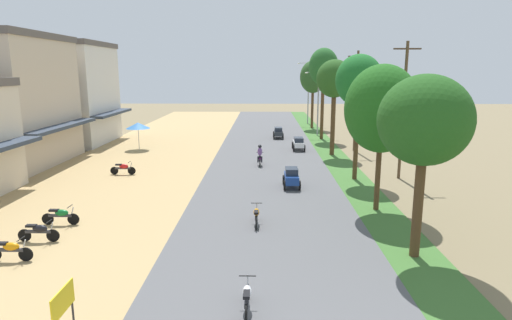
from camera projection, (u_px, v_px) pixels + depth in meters
name	position (u px, v px, depth m)	size (l,w,h in m)	color
shophouse_mid	(8.00, 101.00, 32.91)	(8.31, 10.21, 10.10)	#C6B299
shophouse_far	(69.00, 93.00, 43.23)	(8.74, 8.96, 10.10)	silver
parked_motorbike_nearest	(10.00, 249.00, 16.59)	(1.80, 0.54, 0.94)	black
parked_motorbike_second	(39.00, 231.00, 18.47)	(1.80, 0.54, 0.94)	black
parked_motorbike_third	(61.00, 215.00, 20.52)	(1.80, 0.54, 0.94)	black
parked_motorbike_fourth	(123.00, 168.00, 30.45)	(1.80, 0.54, 0.94)	black
street_signboard	(63.00, 304.00, 11.63)	(0.06, 1.30, 1.50)	#262628
vendor_umbrella	(138.00, 126.00, 39.88)	(2.20, 2.20, 2.52)	#99999E
median_tree_nearest	(425.00, 122.00, 16.08)	(3.49, 3.49, 7.15)	#4C351E
median_tree_second	(382.00, 109.00, 21.80)	(3.78, 3.78, 7.60)	#4C351E
median_tree_third	(359.00, 81.00, 27.98)	(3.07, 3.07, 8.32)	#4C351E
median_tree_fourth	(334.00, 80.00, 36.49)	(3.07, 3.07, 8.19)	#4C351E
median_tree_fifth	(323.00, 68.00, 45.00)	(3.09, 3.09, 9.59)	#4C351E
median_tree_sixth	(313.00, 77.00, 54.00)	(3.30, 3.30, 8.51)	#4C351E
streetlamp_near	(318.00, 98.00, 48.38)	(3.16, 0.20, 7.23)	gray
streetlamp_mid	(308.00, 89.00, 59.08)	(3.16, 0.20, 8.42)	gray
utility_pole_near	(356.00, 100.00, 39.05)	(1.80, 0.20, 9.06)	brown
utility_pole_far	(403.00, 109.00, 28.79)	(1.80, 0.20, 9.21)	brown
car_hatchback_blue	(291.00, 177.00, 27.07)	(1.04, 2.00, 1.23)	navy
car_sedan_white	(298.00, 143.00, 39.74)	(1.10, 2.26, 1.19)	silver
car_sedan_charcoal	(278.00, 132.00, 46.75)	(1.10, 2.26, 1.19)	#282D33
motorbike_ahead_second	(247.00, 296.00, 13.09)	(0.54, 1.80, 0.94)	black
motorbike_ahead_third	(256.00, 215.00, 20.49)	(0.54, 1.80, 0.94)	black
motorbike_ahead_fourth	(260.00, 156.00, 33.25)	(0.54, 1.80, 1.66)	black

